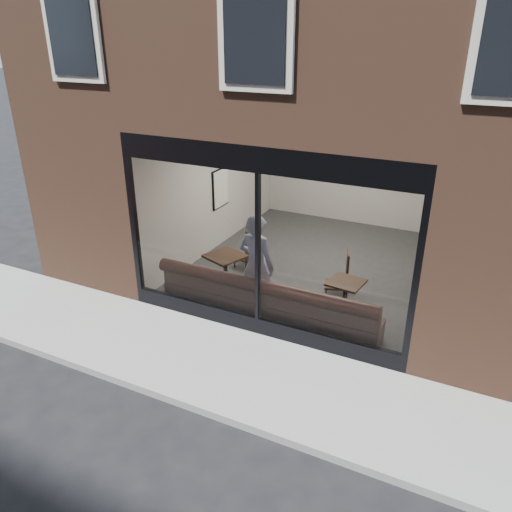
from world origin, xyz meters
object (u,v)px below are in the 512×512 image
at_px(cafe_chair_right, 336,285).
at_px(person, 256,266).
at_px(banquette, 268,310).
at_px(cafe_chair_left, 246,257).
at_px(cafe_table_left, 225,256).
at_px(cafe_table_right, 346,282).

bearing_deg(cafe_chair_right, person, 31.98).
height_order(banquette, cafe_chair_left, banquette).
bearing_deg(cafe_chair_left, banquette, 145.16).
bearing_deg(cafe_table_left, cafe_chair_left, 95.54).
bearing_deg(cafe_chair_left, cafe_table_left, 113.95).
xyz_separation_m(cafe_table_left, cafe_chair_left, (-0.11, 1.10, -0.50)).
bearing_deg(cafe_chair_left, cafe_table_right, 174.19).
relative_size(person, cafe_table_left, 2.91).
bearing_deg(person, banquette, 159.46).
distance_m(cafe_table_right, cafe_chair_left, 2.82).
height_order(person, cafe_table_left, person).
bearing_deg(cafe_table_left, cafe_table_right, -0.88).
bearing_deg(banquette, cafe_table_left, 150.56).
bearing_deg(person, cafe_chair_right, -122.22).
height_order(cafe_table_left, cafe_table_right, cafe_table_left).
relative_size(person, cafe_table_right, 3.30).
relative_size(cafe_table_right, cafe_chair_right, 1.35).
bearing_deg(cafe_table_right, banquette, -150.91).
xyz_separation_m(banquette, cafe_chair_right, (0.79, 1.44, 0.01)).
bearing_deg(banquette, person, 150.84).
bearing_deg(person, cafe_chair_left, -48.89).
xyz_separation_m(person, cafe_chair_right, (1.09, 1.27, -0.72)).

